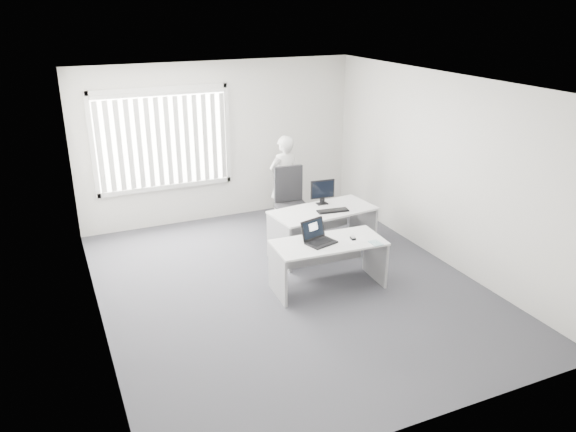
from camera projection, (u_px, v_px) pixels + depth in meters
name	position (u px, v px, depth m)	size (l,w,h in m)	color
ground	(288.00, 286.00, 7.87)	(6.00, 6.00, 0.00)	#404146
wall_back	(219.00, 142.00, 9.92)	(5.00, 0.02, 2.80)	beige
wall_front	(431.00, 293.00, 4.81)	(5.00, 0.02, 2.80)	beige
wall_left	(89.00, 220.00, 6.41)	(0.02, 6.00, 2.80)	beige
wall_right	(442.00, 169.00, 8.31)	(0.02, 6.00, 2.80)	beige
ceiling	(288.00, 83.00, 6.86)	(5.00, 6.00, 0.02)	white
window	(163.00, 139.00, 9.45)	(2.32, 0.06, 1.76)	silver
blinds	(164.00, 142.00, 9.41)	(2.20, 0.10, 1.50)	silver
desk_near	(328.00, 255.00, 7.66)	(1.55, 0.80, 0.69)	silver
desk_far	(323.00, 222.00, 8.70)	(1.68, 0.92, 0.73)	silver
office_chair	(292.00, 215.00, 9.45)	(0.73, 0.73, 1.17)	black
person	(284.00, 180.00, 9.86)	(0.58, 0.38, 1.58)	silver
laptop	(321.00, 233.00, 7.48)	(0.39, 0.34, 0.30)	black
paper_sheet	(357.00, 240.00, 7.65)	(0.26, 0.19, 0.00)	silver
mouse	(353.00, 238.00, 7.66)	(0.06, 0.10, 0.04)	#B6B6B8
booklet	(376.00, 243.00, 7.54)	(0.13, 0.19, 0.01)	white
keyboard	(333.00, 211.00, 8.55)	(0.48, 0.16, 0.02)	black
monitor	(322.00, 192.00, 8.80)	(0.39, 0.12, 0.39)	black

